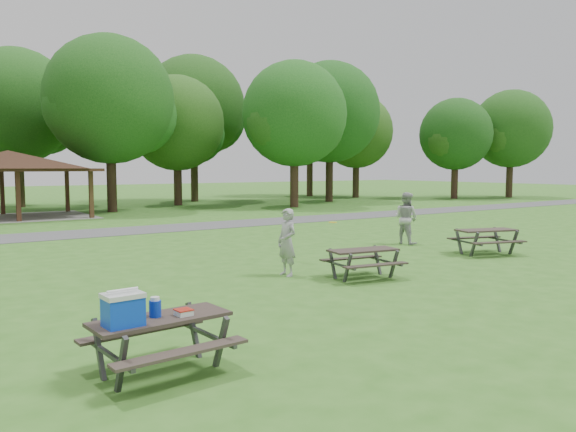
{
  "coord_description": "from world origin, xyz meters",
  "views": [
    {
      "loc": [
        -8.99,
        -10.44,
        2.84
      ],
      "look_at": [
        1.0,
        4.0,
        1.3
      ],
      "focal_mm": 35.0,
      "sensor_mm": 36.0,
      "label": 1
    }
  ],
  "objects_px": {
    "picnic_table_near": "(149,323)",
    "frisbee_catcher": "(406,218)",
    "picnic_table_middle": "(363,256)",
    "frisbee_thrower": "(287,242)"
  },
  "relations": [
    {
      "from": "picnic_table_near",
      "to": "frisbee_catcher",
      "type": "bearing_deg",
      "value": 30.04
    },
    {
      "from": "picnic_table_near",
      "to": "frisbee_catcher",
      "type": "height_order",
      "value": "frisbee_catcher"
    },
    {
      "from": "picnic_table_near",
      "to": "frisbee_thrower",
      "type": "height_order",
      "value": "frisbee_thrower"
    },
    {
      "from": "frisbee_catcher",
      "to": "picnic_table_near",
      "type": "bearing_deg",
      "value": 112.3
    },
    {
      "from": "picnic_table_near",
      "to": "picnic_table_middle",
      "type": "relative_size",
      "value": 0.99
    },
    {
      "from": "picnic_table_middle",
      "to": "frisbee_thrower",
      "type": "relative_size",
      "value": 1.13
    },
    {
      "from": "frisbee_catcher",
      "to": "frisbee_thrower",
      "type": "bearing_deg",
      "value": 101.86
    },
    {
      "from": "picnic_table_middle",
      "to": "frisbee_catcher",
      "type": "distance_m",
      "value": 6.87
    },
    {
      "from": "frisbee_catcher",
      "to": "picnic_table_middle",
      "type": "bearing_deg",
      "value": 116.77
    },
    {
      "from": "picnic_table_middle",
      "to": "frisbee_thrower",
      "type": "xyz_separation_m",
      "value": [
        -1.42,
        1.37,
        0.31
      ]
    }
  ]
}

